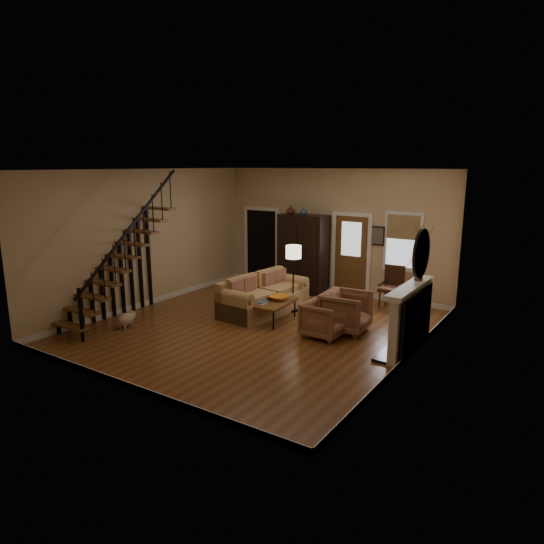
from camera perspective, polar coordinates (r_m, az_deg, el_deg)
The scene contains 15 objects.
room at distance 11.69m, azimuth 1.57°, elevation 3.22°, with size 7.00×7.33×3.30m.
staircase at distance 10.96m, azimuth -17.77°, elevation 2.48°, with size 0.94×2.80×3.20m, color brown, non-canonical shape.
fireplace at distance 9.31m, azimuth 16.18°, elevation -4.60°, with size 0.33×1.95×2.30m.
armoire at distance 13.09m, azimuth 3.70°, elevation 2.18°, with size 1.30×0.60×2.10m, color black, non-canonical shape.
vase_a at distance 13.02m, azimuth 2.21°, elevation 7.36°, with size 0.24×0.24×0.25m, color #4C2619.
vase_b at distance 12.82m, azimuth 3.75°, elevation 7.17°, with size 0.20×0.20×0.21m, color #334C60.
sofa at distance 11.29m, azimuth -0.94°, elevation -2.74°, with size 0.98×2.27×0.85m, color tan, non-canonical shape.
coffee_table at distance 10.75m, azimuth 0.17°, elevation -4.62°, with size 0.69×1.19×0.45m, color brown, non-canonical shape.
bowl at distance 10.77m, azimuth 0.83°, elevation -3.06°, with size 0.41×0.41×0.10m, color orange.
books at distance 10.50m, azimuth -1.28°, elevation -3.59°, with size 0.22×0.30×0.06m, color beige, non-canonical shape.
armchair_left at distance 9.82m, azimuth 6.19°, elevation -5.56°, with size 0.78×0.80×0.73m, color brown.
armchair_right at distance 10.18m, azimuth 8.70°, elevation -4.62°, with size 0.90×0.93×0.84m, color brown.
floor_lamp at distance 11.34m, azimuth 2.52°, elevation -0.79°, with size 0.36×0.36×1.57m, color black, non-canonical shape.
side_chair at distance 11.99m, azimuth 13.82°, elevation -1.77°, with size 0.54×0.54×1.02m, color #321C0F, non-canonical shape.
dog at distance 10.76m, azimuth -16.83°, elevation -5.48°, with size 0.28×0.47×0.34m, color tan, non-canonical shape.
Camera 1 is at (5.66, -8.05, 3.41)m, focal length 32.00 mm.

